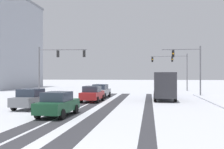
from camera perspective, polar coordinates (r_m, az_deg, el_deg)
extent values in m
cube|color=#38383D|center=(22.16, -0.68, -7.20)|extent=(1.19, 33.05, 0.01)
cube|color=#38383D|center=(22.81, -8.17, -6.99)|extent=(1.05, 33.05, 0.01)
cube|color=#38383D|center=(22.50, -5.18, -7.09)|extent=(0.98, 33.05, 0.01)
cube|color=#38383D|center=(21.89, 8.03, -7.28)|extent=(0.75, 33.05, 0.01)
cylinder|color=slate|center=(35.36, 18.84, 0.70)|extent=(0.18, 0.18, 6.50)
cylinder|color=slate|center=(35.18, 14.87, 5.35)|extent=(4.92, 0.18, 0.12)
cube|color=black|center=(35.04, 13.27, 4.47)|extent=(0.32, 0.24, 0.90)
sphere|color=black|center=(34.90, 13.29, 4.98)|extent=(0.20, 0.20, 0.20)
sphere|color=orange|center=(34.88, 13.29, 4.49)|extent=(0.20, 0.20, 0.20)
sphere|color=black|center=(34.86, 13.29, 4.00)|extent=(0.20, 0.20, 0.20)
cylinder|color=slate|center=(35.83, -15.69, 0.68)|extent=(0.18, 0.18, 6.50)
cylinder|color=slate|center=(35.01, -10.77, 5.38)|extent=(6.37, 0.50, 0.12)
cube|color=black|center=(35.13, -11.78, 4.46)|extent=(0.33, 0.26, 0.90)
sphere|color=black|center=(35.31, -11.70, 4.92)|extent=(0.20, 0.20, 0.20)
sphere|color=orange|center=(35.29, -11.70, 4.43)|extent=(0.20, 0.20, 0.20)
sphere|color=black|center=(35.26, -11.71, 3.95)|extent=(0.20, 0.20, 0.20)
cube|color=black|center=(34.30, -6.14, 4.56)|extent=(0.33, 0.26, 0.90)
sphere|color=black|center=(34.49, -6.09, 5.04)|extent=(0.20, 0.20, 0.20)
sphere|color=orange|center=(34.46, -6.09, 4.54)|extent=(0.20, 0.20, 0.20)
sphere|color=black|center=(34.44, -6.09, 4.05)|extent=(0.20, 0.20, 0.20)
cylinder|color=slate|center=(47.20, 16.16, 0.48)|extent=(0.18, 0.18, 6.50)
cylinder|color=slate|center=(47.17, 12.32, 3.94)|extent=(6.32, 0.49, 0.12)
cube|color=black|center=(47.15, 13.09, 3.27)|extent=(0.33, 0.26, 0.90)
sphere|color=black|center=(47.01, 13.09, 3.65)|extent=(0.20, 0.20, 0.20)
sphere|color=orange|center=(46.99, 13.09, 3.28)|extent=(0.20, 0.20, 0.20)
sphere|color=black|center=(46.97, 13.09, 2.92)|extent=(0.20, 0.20, 0.20)
cube|color=black|center=(47.19, 8.86, 3.27)|extent=(0.33, 0.26, 0.90)
sphere|color=black|center=(47.05, 8.85, 3.64)|extent=(0.20, 0.20, 0.20)
sphere|color=orange|center=(47.03, 8.85, 3.28)|extent=(0.20, 0.20, 0.20)
sphere|color=black|center=(47.01, 8.85, 2.91)|extent=(0.20, 0.20, 0.20)
cube|color=#B7BABF|center=(31.71, -2.51, -3.87)|extent=(1.94, 4.19, 0.70)
cube|color=#2D3847|center=(31.53, -2.58, -2.71)|extent=(1.67, 1.99, 0.60)
cylinder|color=black|center=(33.17, -3.33, -4.32)|extent=(0.26, 0.65, 0.64)
cylinder|color=black|center=(32.79, -0.59, -4.37)|extent=(0.26, 0.65, 0.64)
cylinder|color=black|center=(30.72, -4.56, -4.65)|extent=(0.26, 0.65, 0.64)
cylinder|color=black|center=(30.31, -1.62, -4.71)|extent=(0.26, 0.65, 0.64)
cube|color=red|center=(26.77, -4.32, -4.55)|extent=(1.82, 4.15, 0.70)
cube|color=#2D3847|center=(26.58, -4.40, -3.18)|extent=(1.61, 1.94, 0.60)
cylinder|color=black|center=(28.23, -5.28, -5.04)|extent=(0.24, 0.65, 0.64)
cylinder|color=black|center=(27.85, -2.06, -5.11)|extent=(0.24, 0.65, 0.64)
cylinder|color=black|center=(25.79, -6.77, -5.50)|extent=(0.24, 0.65, 0.64)
cylinder|color=black|center=(25.38, -3.25, -5.59)|extent=(0.24, 0.65, 0.64)
cube|color=slate|center=(22.08, -17.21, -5.47)|extent=(1.90, 4.18, 0.70)
cube|color=#2D3847|center=(21.90, -17.39, -3.81)|extent=(1.65, 1.97, 0.60)
cylinder|color=black|center=(23.61, -17.48, -5.98)|extent=(0.25, 0.65, 0.64)
cylinder|color=black|center=(22.89, -13.90, -6.17)|extent=(0.25, 0.65, 0.64)
cylinder|color=black|center=(21.43, -20.75, -6.57)|extent=(0.25, 0.65, 0.64)
cylinder|color=black|center=(20.63, -16.90, -6.83)|extent=(0.25, 0.65, 0.64)
cube|color=#194C2D|center=(17.72, -11.79, -6.78)|extent=(1.88, 4.17, 0.70)
cube|color=#2D3847|center=(17.52, -11.97, -4.73)|extent=(1.64, 1.97, 0.60)
cylinder|color=black|center=(19.24, -12.56, -7.31)|extent=(0.25, 0.65, 0.64)
cylinder|color=black|center=(18.67, -7.97, -7.53)|extent=(0.25, 0.65, 0.64)
cylinder|color=black|center=(16.96, -16.00, -8.27)|extent=(0.25, 0.65, 0.64)
cylinder|color=black|center=(16.30, -10.87, -8.61)|extent=(0.25, 0.65, 0.64)
cube|color=#233899|center=(32.08, 11.22, -2.40)|extent=(2.15, 2.24, 2.10)
cube|color=#333338|center=(28.38, 11.46, -2.18)|extent=(2.31, 5.24, 2.60)
cylinder|color=black|center=(31.69, 9.41, -4.33)|extent=(0.30, 0.85, 0.84)
cylinder|color=black|center=(31.75, 13.08, -4.32)|extent=(0.30, 0.85, 0.84)
cylinder|color=black|center=(27.01, 9.41, -5.04)|extent=(0.30, 0.85, 0.84)
cylinder|color=black|center=(27.09, 13.71, -5.03)|extent=(0.30, 0.85, 0.84)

